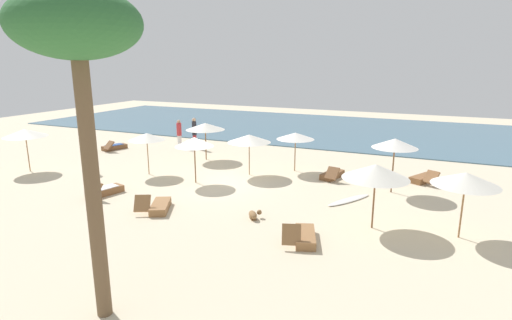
% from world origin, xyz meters
% --- Properties ---
extents(ground_plane, '(60.00, 60.00, 0.00)m').
position_xyz_m(ground_plane, '(0.00, 0.00, 0.00)').
color(ground_plane, beige).
extents(ocean_water, '(48.00, 16.00, 0.06)m').
position_xyz_m(ocean_water, '(0.00, 17.00, 0.03)').
color(ocean_water, '#476B7F').
rests_on(ocean_water, ground_plane).
extents(umbrella_0, '(2.11, 2.11, 2.01)m').
position_xyz_m(umbrella_0, '(1.02, 2.05, 1.82)').
color(umbrella_0, brown).
rests_on(umbrella_0, ground_plane).
extents(umbrella_1, '(2.02, 2.02, 2.15)m').
position_xyz_m(umbrella_1, '(10.21, -1.85, 1.94)').
color(umbrella_1, olive).
rests_on(umbrella_1, ground_plane).
extents(umbrella_2, '(2.17, 2.17, 2.09)m').
position_xyz_m(umbrella_2, '(-2.57, 3.93, 1.90)').
color(umbrella_2, brown).
rests_on(umbrella_2, ground_plane).
extents(umbrella_3, '(1.76, 1.76, 2.13)m').
position_xyz_m(umbrella_3, '(-0.67, -0.18, 1.92)').
color(umbrella_3, brown).
rests_on(umbrella_3, ground_plane).
extents(umbrella_4, '(2.18, 2.18, 2.22)m').
position_xyz_m(umbrella_4, '(7.57, -2.20, 1.97)').
color(umbrella_4, brown).
rests_on(umbrella_4, ground_plane).
extents(umbrella_5, '(1.89, 1.89, 2.34)m').
position_xyz_m(umbrella_5, '(7.72, 2.05, 2.13)').
color(umbrella_5, brown).
rests_on(umbrella_5, ground_plane).
extents(umbrella_6, '(1.79, 1.79, 2.06)m').
position_xyz_m(umbrella_6, '(-3.58, 0.12, 1.89)').
color(umbrella_6, olive).
rests_on(umbrella_6, ground_plane).
extents(umbrella_7, '(1.90, 1.90, 1.98)m').
position_xyz_m(umbrella_7, '(2.83, 3.66, 1.81)').
color(umbrella_7, olive).
rests_on(umbrella_7, ground_plane).
extents(umbrella_8, '(2.11, 2.11, 2.16)m').
position_xyz_m(umbrella_8, '(-9.51, -1.88, 1.97)').
color(umbrella_8, olive).
rests_on(umbrella_8, ground_plane).
extents(lounger_0, '(0.94, 1.78, 0.68)m').
position_xyz_m(lounger_0, '(4.90, 3.12, 0.17)').
color(lounger_0, brown).
rests_on(lounger_0, ground_plane).
extents(lounger_1, '(1.29, 1.76, 0.71)m').
position_xyz_m(lounger_1, '(-0.00, -3.81, 0.17)').
color(lounger_1, olive).
rests_on(lounger_1, ground_plane).
extents(lounger_2, '(1.09, 1.74, 0.74)m').
position_xyz_m(lounger_2, '(5.80, -4.18, 0.17)').
color(lounger_2, olive).
rests_on(lounger_2, ground_plane).
extents(lounger_3, '(1.07, 1.80, 0.66)m').
position_xyz_m(lounger_3, '(-9.24, 3.80, 0.18)').
color(lounger_3, brown).
rests_on(lounger_3, ground_plane).
extents(lounger_4, '(0.95, 1.76, 0.71)m').
position_xyz_m(lounger_4, '(-3.23, -3.25, 0.18)').
color(lounger_4, brown).
rests_on(lounger_4, ground_plane).
extents(lounger_5, '(1.32, 1.78, 0.67)m').
position_xyz_m(lounger_5, '(8.94, 4.26, 0.17)').
color(lounger_5, brown).
rests_on(lounger_5, ground_plane).
extents(person_0, '(0.29, 0.29, 1.95)m').
position_xyz_m(person_0, '(-4.84, 6.32, 1.02)').
color(person_0, '#BF3338').
rests_on(person_0, ground_plane).
extents(person_1, '(0.44, 0.44, 1.79)m').
position_xyz_m(person_1, '(-5.88, 6.14, 0.91)').
color(person_1, white).
rests_on(person_1, ground_plane).
extents(person_2, '(0.53, 0.53, 1.66)m').
position_xyz_m(person_2, '(-6.68, -0.73, 0.83)').
color(person_2, white).
rests_on(person_2, ground_plane).
extents(palm_0, '(2.46, 2.46, 6.84)m').
position_xyz_m(palm_0, '(2.88, -9.54, 5.94)').
color(palm_0, brown).
rests_on(palm_0, ground_plane).
extents(dog, '(0.56, 0.61, 0.30)m').
position_xyz_m(dog, '(3.60, -3.11, 0.16)').
color(dog, olive).
rests_on(dog, ground_plane).
extents(surfboard, '(1.54, 2.25, 0.07)m').
position_xyz_m(surfboard, '(6.30, 0.21, 0.04)').
color(surfboard, silver).
rests_on(surfboard, ground_plane).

